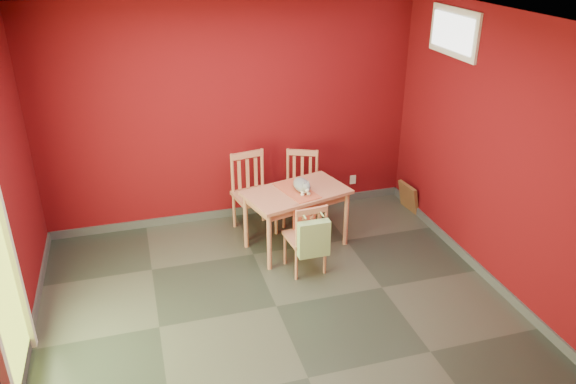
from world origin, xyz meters
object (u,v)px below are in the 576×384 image
object	(u,v)px
dining_table	(296,198)
cat	(302,183)
tote_bag	(314,239)
chair_far_left	(253,192)
picture_frame	(408,197)
chair_near	(306,237)
chair_far_right	(301,187)

from	to	relation	value
dining_table	cat	size ratio (longest dim) A/B	3.45
tote_bag	chair_far_left	bearing A→B (deg)	105.26
dining_table	cat	distance (m)	0.19
chair_far_left	picture_frame	size ratio (longest dim) A/B	2.59
chair_near	tote_bag	xyz separation A→B (m)	(0.01, -0.20, 0.09)
chair_far_right	tote_bag	size ratio (longest dim) A/B	1.97
cat	picture_frame	distance (m)	1.78
chair_far_left	tote_bag	size ratio (longest dim) A/B	2.11
chair_far_right	chair_near	xyz separation A→B (m)	(-0.29, -1.11, -0.04)
dining_table	picture_frame	bearing A→B (deg)	15.50
chair_far_right	cat	bearing A→B (deg)	-106.79
chair_far_right	tote_bag	world-z (taller)	chair_far_right
chair_far_right	picture_frame	distance (m)	1.46
dining_table	chair_far_left	bearing A→B (deg)	125.66
dining_table	tote_bag	world-z (taller)	tote_bag
chair_far_left	cat	xyz separation A→B (m)	(0.44, -0.53, 0.30)
tote_bag	cat	xyz separation A→B (m)	(0.10, 0.73, 0.29)
dining_table	cat	bearing A→B (deg)	1.60
dining_table	cat	xyz separation A→B (m)	(0.06, 0.00, 0.18)
chair_far_right	chair_near	size ratio (longest dim) A/B	1.10
chair_far_left	tote_bag	bearing A→B (deg)	-74.74
tote_bag	picture_frame	xyz separation A→B (m)	(1.70, 1.19, -0.32)
dining_table	chair_far_left	size ratio (longest dim) A/B	1.30
chair_near	cat	world-z (taller)	cat
dining_table	tote_bag	bearing A→B (deg)	-92.90
chair_far_right	picture_frame	size ratio (longest dim) A/B	2.41
chair_far_left	cat	distance (m)	0.75
chair_far_right	cat	world-z (taller)	chair_far_right
dining_table	chair_near	bearing A→B (deg)	-95.33
dining_table	tote_bag	distance (m)	0.74
chair_near	cat	bearing A→B (deg)	78.05
chair_near	cat	distance (m)	0.66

